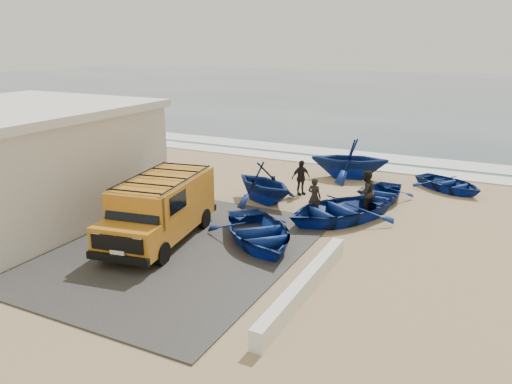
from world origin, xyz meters
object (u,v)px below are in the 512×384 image
at_px(boat_far_left, 350,158).
at_px(fisherman_back, 301,178).
at_px(fisherman_front, 314,197).
at_px(boat_mid_right, 379,194).
at_px(fisherman_middle, 366,192).
at_px(boat_near_right, 337,210).
at_px(boat_near_left, 259,232).
at_px(van, 161,207).
at_px(parapet, 305,286).
at_px(boat_mid_left, 264,183).
at_px(building, 12,162).
at_px(boat_far_right, 449,184).

relative_size(boat_far_left, fisherman_back, 2.39).
relative_size(boat_far_left, fisherman_front, 2.44).
relative_size(boat_mid_right, fisherman_middle, 1.95).
bearing_deg(boat_near_right, boat_near_left, -83.09).
xyz_separation_m(van, fisherman_back, (2.32, 7.10, -0.41)).
bearing_deg(parapet, boat_near_left, 135.75).
distance_m(parapet, boat_near_left, 3.75).
bearing_deg(boat_mid_left, boat_far_left, 4.33).
height_order(boat_near_right, boat_far_left, boat_far_left).
distance_m(building, parapet, 12.68).
height_order(boat_near_right, boat_mid_left, boat_mid_left).
bearing_deg(boat_mid_right, boat_far_right, 54.43).
relative_size(van, fisherman_back, 3.47).
distance_m(van, boat_mid_right, 9.56).
xyz_separation_m(boat_near_right, boat_mid_right, (0.90, 3.08, -0.10)).
xyz_separation_m(boat_near_left, boat_far_right, (5.07, 9.52, -0.09)).
height_order(parapet, boat_far_left, boat_far_left).
relative_size(boat_near_right, fisherman_back, 2.80).
bearing_deg(boat_mid_right, van, -123.75).
bearing_deg(boat_mid_right, parapet, -86.11).
xyz_separation_m(parapet, boat_far_right, (2.38, 12.13, 0.07)).
distance_m(building, fisherman_front, 11.79).
bearing_deg(van, boat_mid_right, 43.71).
distance_m(boat_near_right, fisherman_front, 1.07).
height_order(parapet, boat_near_right, boat_near_right).
distance_m(van, boat_near_right, 6.66).
distance_m(boat_far_right, fisherman_back, 6.91).
xyz_separation_m(boat_mid_right, fisherman_middle, (-0.18, -1.66, 0.52)).
height_order(building, boat_mid_left, building).
bearing_deg(fisherman_front, parapet, 116.04).
distance_m(building, boat_mid_right, 14.89).
height_order(boat_mid_right, boat_far_right, boat_mid_right).
height_order(fisherman_middle, fisherman_back, fisherman_middle).
bearing_deg(boat_mid_right, fisherman_middle, -92.95).
distance_m(building, boat_mid_left, 9.96).
bearing_deg(boat_near_left, van, 157.47).
bearing_deg(fisherman_back, boat_near_left, -136.02).
relative_size(boat_near_right, fisherman_front, 2.86).
xyz_separation_m(building, boat_near_right, (11.50, 4.96, -1.70)).
xyz_separation_m(parapet, fisherman_front, (-2.00, 6.17, 0.50)).
relative_size(boat_far_right, fisherman_middle, 1.88).
bearing_deg(building, boat_near_left, 9.34).
bearing_deg(fisherman_front, boat_near_right, 176.54).
height_order(boat_mid_left, fisherman_front, boat_mid_left).
bearing_deg(boat_near_left, boat_mid_left, 70.60).
distance_m(boat_mid_left, fisherman_back, 1.99).
bearing_deg(boat_near_right, parapet, -46.84).
relative_size(boat_near_right, boat_far_right, 1.34).
xyz_separation_m(boat_near_right, fisherman_back, (-2.51, 2.58, 0.33)).
distance_m(parapet, boat_mid_left, 8.23).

